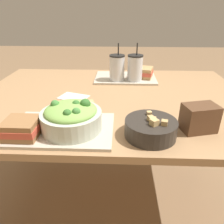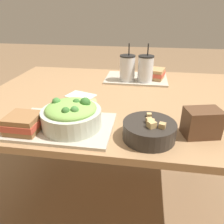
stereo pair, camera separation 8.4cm
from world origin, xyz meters
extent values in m
plane|color=#846647|center=(0.00, 0.00, 0.00)|extent=(12.00, 12.00, 0.00)
cube|color=#A37A51|center=(0.00, 0.00, 0.74)|extent=(1.45, 1.04, 0.03)
cylinder|color=#A37A51|center=(-0.67, 0.46, 0.36)|extent=(0.06, 0.06, 0.72)
cylinder|color=#A37A51|center=(0.67, 0.46, 0.36)|extent=(0.06, 0.06, 0.72)
cube|color=#BCB29E|center=(-0.18, -0.36, 0.76)|extent=(0.39, 0.27, 0.01)
cube|color=#BCB29E|center=(0.08, 0.31, 0.76)|extent=(0.39, 0.27, 0.01)
cylinder|color=beige|center=(-0.14, -0.37, 0.80)|extent=(0.23, 0.23, 0.07)
ellipsoid|color=#7FB251|center=(-0.14, -0.37, 0.84)|extent=(0.19, 0.19, 0.05)
sphere|color=#427F38|center=(-0.20, -0.35, 0.86)|extent=(0.03, 0.03, 0.03)
sphere|color=#38702D|center=(-0.08, -0.35, 0.86)|extent=(0.04, 0.04, 0.04)
sphere|color=#38702D|center=(-0.13, -0.42, 0.86)|extent=(0.03, 0.03, 0.03)
sphere|color=#38702D|center=(-0.12, -0.35, 0.86)|extent=(0.03, 0.03, 0.03)
sphere|color=#427F38|center=(-0.11, -0.41, 0.86)|extent=(0.03, 0.03, 0.03)
cube|color=beige|center=(-0.12, -0.36, 0.85)|extent=(0.06, 0.06, 0.01)
cube|color=beige|center=(-0.11, -0.35, 0.85)|extent=(0.04, 0.04, 0.01)
cube|color=beige|center=(-0.12, -0.34, 0.85)|extent=(0.03, 0.05, 0.01)
cylinder|color=#2D2823|center=(0.16, -0.39, 0.79)|extent=(0.19, 0.19, 0.06)
cylinder|color=#4C2814|center=(0.16, -0.39, 0.81)|extent=(0.17, 0.17, 0.01)
cube|color=tan|center=(0.16, -0.39, 0.82)|extent=(0.03, 0.03, 0.02)
cube|color=tan|center=(0.20, -0.41, 0.82)|extent=(0.02, 0.02, 0.02)
cube|color=tan|center=(0.20, -0.42, 0.82)|extent=(0.03, 0.03, 0.02)
cube|color=tan|center=(0.16, -0.34, 0.82)|extent=(0.02, 0.02, 0.02)
cube|color=tan|center=(0.16, -0.39, 0.82)|extent=(0.03, 0.03, 0.02)
cube|color=tan|center=(0.16, -0.42, 0.83)|extent=(0.04, 0.04, 0.03)
cube|color=olive|center=(-0.30, -0.42, 0.78)|extent=(0.12, 0.11, 0.02)
cube|color=#C64C38|center=(-0.30, -0.42, 0.80)|extent=(0.12, 0.12, 0.02)
cube|color=olive|center=(-0.30, -0.42, 0.82)|extent=(0.12, 0.11, 0.02)
cylinder|color=tan|center=(-0.15, -0.27, 0.80)|extent=(0.18, 0.13, 0.06)
cylinder|color=beige|center=(-0.07, -0.23, 0.80)|extent=(0.03, 0.05, 0.06)
cube|color=tan|center=(0.18, 0.31, 0.78)|extent=(0.15, 0.14, 0.02)
cube|color=#C64C38|center=(0.18, 0.31, 0.80)|extent=(0.16, 0.15, 0.02)
cube|color=tan|center=(0.18, 0.31, 0.82)|extent=(0.15, 0.14, 0.02)
cylinder|color=silver|center=(0.02, 0.24, 0.84)|extent=(0.09, 0.09, 0.15)
cylinder|color=black|center=(0.02, 0.24, 0.83)|extent=(0.08, 0.08, 0.12)
cylinder|color=black|center=(0.02, 0.24, 0.92)|extent=(0.09, 0.09, 0.01)
cylinder|color=black|center=(0.03, 0.24, 0.95)|extent=(0.01, 0.02, 0.08)
cylinder|color=silver|center=(0.13, 0.24, 0.84)|extent=(0.09, 0.09, 0.15)
cylinder|color=maroon|center=(0.13, 0.24, 0.83)|extent=(0.08, 0.08, 0.12)
cylinder|color=black|center=(0.13, 0.24, 0.92)|extent=(0.09, 0.09, 0.01)
cylinder|color=black|center=(0.14, 0.24, 0.95)|extent=(0.01, 0.02, 0.08)
cube|color=brown|center=(0.35, -0.34, 0.81)|extent=(0.14, 0.11, 0.11)
cube|color=silver|center=(-0.20, -0.03, 0.76)|extent=(0.17, 0.14, 0.00)
camera|label=1|loc=(0.05, -1.08, 1.19)|focal=35.00mm
camera|label=2|loc=(0.13, -1.07, 1.19)|focal=35.00mm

